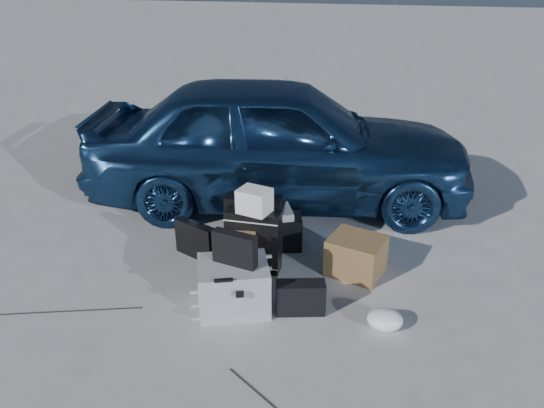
# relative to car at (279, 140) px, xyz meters

# --- Properties ---
(ground) EXTENTS (60.00, 60.00, 0.00)m
(ground) POSITION_rel_car_xyz_m (0.05, -2.10, -0.72)
(ground) COLOR #B1B1AC
(ground) RESTS_ON ground
(car) EXTENTS (4.46, 2.43, 1.44)m
(car) POSITION_rel_car_xyz_m (0.00, 0.00, 0.00)
(car) COLOR navy
(car) RESTS_ON ground
(pelican_case) EXTENTS (0.68, 0.62, 0.40)m
(pelican_case) POSITION_rel_car_xyz_m (0.11, -2.14, -0.52)
(pelican_case) COLOR #9A9D9F
(pelican_case) RESTS_ON ground
(laptop_bag) EXTENTS (0.37, 0.17, 0.27)m
(laptop_bag) POSITION_rel_car_xyz_m (0.13, -2.13, -0.18)
(laptop_bag) COLOR black
(laptop_bag) RESTS_ON pelican_case
(briefcase) EXTENTS (0.45, 0.27, 0.35)m
(briefcase) POSITION_rel_car_xyz_m (-0.47, -1.45, -0.55)
(briefcase) COLOR black
(briefcase) RESTS_ON ground
(suitcase_left) EXTENTS (0.51, 0.20, 0.65)m
(suitcase_left) POSITION_rel_car_xyz_m (0.08, -1.40, -0.39)
(suitcase_left) COLOR black
(suitcase_left) RESTS_ON ground
(suitcase_right) EXTENTS (0.49, 0.18, 0.58)m
(suitcase_right) POSITION_rel_car_xyz_m (0.11, -1.54, -0.43)
(suitcase_right) COLOR black
(suitcase_right) RESTS_ON ground
(white_carton) EXTENTS (0.31, 0.27, 0.21)m
(white_carton) POSITION_rel_car_xyz_m (0.13, -1.56, -0.03)
(white_carton) COLOR silver
(white_carton) RESTS_ON suitcase_right
(duffel_bag) EXTENTS (0.70, 0.44, 0.33)m
(duffel_bag) POSITION_rel_car_xyz_m (0.14, -1.12, -0.56)
(duffel_bag) COLOR black
(duffel_bag) RESTS_ON ground
(flat_box_white) EXTENTS (0.50, 0.45, 0.07)m
(flat_box_white) POSITION_rel_car_xyz_m (0.16, -1.11, -0.36)
(flat_box_white) COLOR silver
(flat_box_white) RESTS_ON duffel_bag
(flat_box_black) EXTENTS (0.32, 0.24, 0.06)m
(flat_box_black) POSITION_rel_car_xyz_m (0.15, -1.09, -0.29)
(flat_box_black) COLOR black
(flat_box_black) RESTS_ON flat_box_white
(kraft_bag) EXTENTS (0.35, 0.24, 0.43)m
(kraft_bag) POSITION_rel_car_xyz_m (0.01, -1.74, -0.50)
(kraft_bag) COLOR #92643F
(kraft_bag) RESTS_ON ground
(cardboard_box) EXTENTS (0.55, 0.52, 0.34)m
(cardboard_box) POSITION_rel_car_xyz_m (1.02, -1.39, -0.55)
(cardboard_box) COLOR olive
(cardboard_box) RESTS_ON ground
(plastic_bag) EXTENTS (0.29, 0.26, 0.15)m
(plastic_bag) POSITION_rel_car_xyz_m (1.31, -2.14, -0.64)
(plastic_bag) COLOR white
(plastic_bag) RESTS_ON ground
(messenger_bag) EXTENTS (0.41, 0.24, 0.27)m
(messenger_bag) POSITION_rel_car_xyz_m (0.64, -2.09, -0.58)
(messenger_bag) COLOR black
(messenger_bag) RESTS_ON ground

